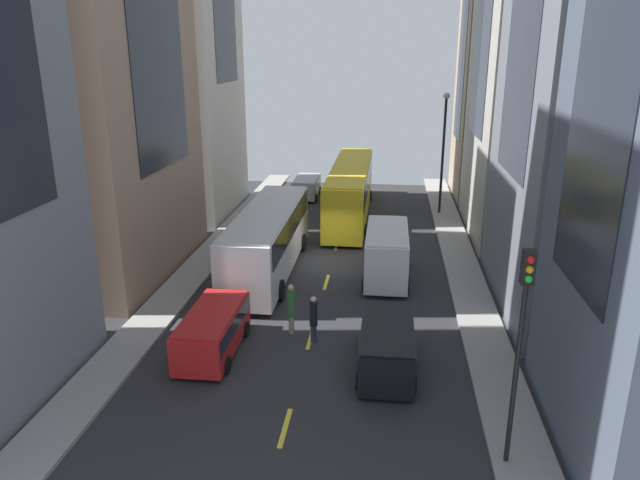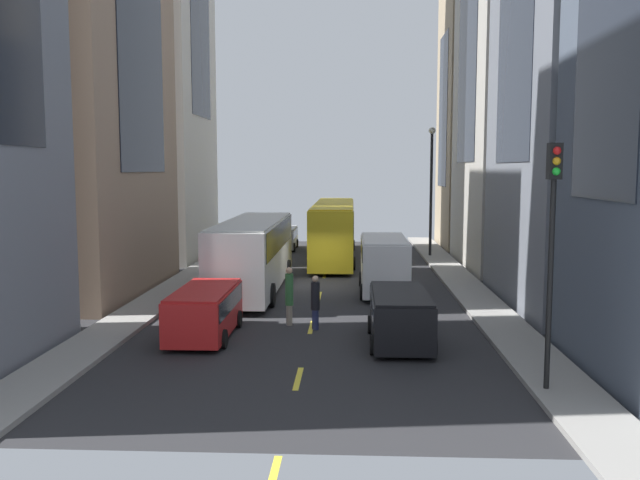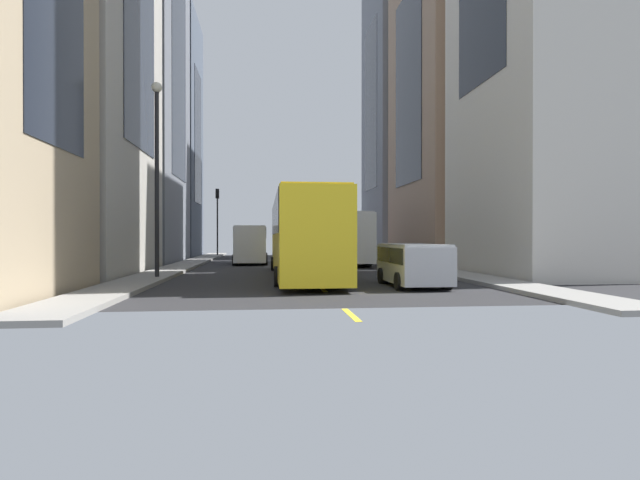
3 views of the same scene
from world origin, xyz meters
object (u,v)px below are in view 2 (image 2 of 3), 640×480
object	(u,v)px
streetcar_yellow	(334,226)
car_silver_2	(283,237)
delivery_van_white	(384,261)
traffic_light_near_corner	(553,221)
car_red_0	(205,309)
car_black_1	(400,313)
pedestrian_walking_far	(315,301)
pedestrian_crossing_mid	(289,294)
city_bus_white	(253,249)

from	to	relation	value
streetcar_yellow	car_silver_2	bearing A→B (deg)	127.27
delivery_van_white	traffic_light_near_corner	bearing A→B (deg)	-75.83
car_red_0	car_black_1	distance (m)	6.64
car_silver_2	pedestrian_walking_far	distance (m)	24.05
streetcar_yellow	pedestrian_crossing_mid	bearing A→B (deg)	-93.64
pedestrian_walking_far	traffic_light_near_corner	xyz separation A→B (m)	(6.29, -6.62, 3.41)
city_bus_white	pedestrian_walking_far	size ratio (longest dim) A/B	5.88
pedestrian_walking_far	traffic_light_near_corner	world-z (taller)	traffic_light_near_corner
delivery_van_white	pedestrian_walking_far	bearing A→B (deg)	-111.07
delivery_van_white	pedestrian_crossing_mid	world-z (taller)	delivery_van_white
traffic_light_near_corner	city_bus_white	bearing A→B (deg)	124.27
traffic_light_near_corner	car_silver_2	bearing A→B (deg)	108.02
streetcar_yellow	delivery_van_white	distance (m)	11.90
car_black_1	car_silver_2	distance (m)	26.38
streetcar_yellow	traffic_light_near_corner	world-z (taller)	traffic_light_near_corner
pedestrian_walking_far	pedestrian_crossing_mid	size ratio (longest dim) A/B	0.91
car_black_1	traffic_light_near_corner	xyz separation A→B (m)	(3.39, -4.83, 3.44)
car_black_1	pedestrian_walking_far	xyz separation A→B (m)	(-2.90, 1.80, 0.03)
streetcar_yellow	car_silver_2	world-z (taller)	streetcar_yellow
traffic_light_near_corner	delivery_van_white	bearing A→B (deg)	104.17
car_red_0	streetcar_yellow	bearing A→B (deg)	79.06
car_black_1	pedestrian_walking_far	world-z (taller)	pedestrian_walking_far
car_black_1	pedestrian_crossing_mid	distance (m)	4.59
car_silver_2	pedestrian_crossing_mid	xyz separation A→B (m)	(2.61, -23.14, 0.24)
car_silver_2	car_red_0	bearing A→B (deg)	-90.26
car_black_1	car_silver_2	xyz separation A→B (m)	(-6.50, 25.57, -0.09)
delivery_van_white	car_silver_2	distance (m)	17.74
car_silver_2	pedestrian_crossing_mid	world-z (taller)	pedestrian_crossing_mid
delivery_van_white	car_silver_2	bearing A→B (deg)	111.13
delivery_van_white	car_black_1	size ratio (longest dim) A/B	1.23
car_red_0	traffic_light_near_corner	distance (m)	11.87
car_red_0	car_silver_2	bearing A→B (deg)	89.74
car_black_1	delivery_van_white	bearing A→B (deg)	90.69
car_red_0	car_black_1	size ratio (longest dim) A/B	1.02
car_black_1	pedestrian_walking_far	size ratio (longest dim) A/B	2.31
city_bus_white	car_silver_2	distance (m)	16.34
city_bus_white	streetcar_yellow	size ratio (longest dim) A/B	0.78
city_bus_white	pedestrian_walking_far	bearing A→B (deg)	-66.06
car_red_0	pedestrian_walking_far	distance (m)	3.92
car_black_1	traffic_light_near_corner	world-z (taller)	traffic_light_near_corner
streetcar_yellow	pedestrian_crossing_mid	world-z (taller)	streetcar_yellow
city_bus_white	streetcar_yellow	bearing A→B (deg)	72.98
delivery_van_white	pedestrian_walking_far	xyz separation A→B (m)	(-2.79, -7.24, -0.47)
streetcar_yellow	car_red_0	distance (m)	20.48
city_bus_white	delivery_van_white	xyz separation A→B (m)	(6.10, -0.23, -0.49)
car_red_0	car_silver_2	xyz separation A→B (m)	(0.12, 25.02, -0.07)
city_bus_white	car_black_1	xyz separation A→B (m)	(6.21, -9.26, -0.99)
pedestrian_walking_far	streetcar_yellow	bearing A→B (deg)	65.34
car_red_0	pedestrian_walking_far	size ratio (longest dim) A/B	2.36
car_black_1	car_silver_2	bearing A→B (deg)	104.26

